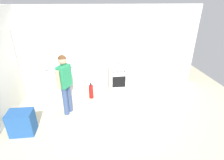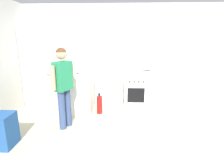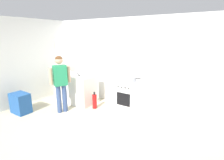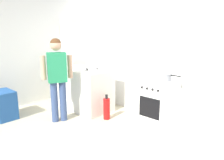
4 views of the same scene
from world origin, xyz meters
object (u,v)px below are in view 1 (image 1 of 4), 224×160
knife_utility (69,67)px  recycling_crate_upper (20,117)px  fire_extinguisher (91,91)px  knife_carving (50,71)px  larder_cabinet (30,62)px  oven_left (118,77)px  pot (121,62)px  knife_paring (66,70)px  recycling_crate_lower (23,128)px  person (65,80)px  knife_chef (59,68)px

knife_utility → recycling_crate_upper: size_ratio=0.43×
knife_utility → fire_extinguisher: (0.62, -0.33, -0.69)m
knife_carving → larder_cabinet: size_ratio=0.15×
oven_left → knife_carving: 2.09m
pot → knife_paring: (-1.67, -0.42, -0.01)m
recycling_crate_lower → person: bearing=36.7°
person → pot: bearing=37.2°
knife_utility → recycling_crate_lower: size_ratio=0.43×
knife_chef → person: size_ratio=0.18×
knife_paring → larder_cabinet: larder_cabinet is taller
recycling_crate_lower → larder_cabinet: 2.14m
knife_chef → recycling_crate_upper: knife_chef is taller
pot → recycling_crate_lower: 3.23m
recycling_crate_lower → larder_cabinet: larder_cabinet is taller
fire_extinguisher → knife_chef: bearing=164.7°
knife_carving → larder_cabinet: (-0.67, 0.55, 0.10)m
knife_chef → knife_utility: (0.28, 0.09, 0.00)m
fire_extinguisher → recycling_crate_lower: size_ratio=0.96×
recycling_crate_upper → fire_extinguisher: bearing=42.0°
knife_chef → knife_carving: size_ratio=0.94×
pot → recycling_crate_lower: pot is taller
oven_left → person: bearing=-141.7°
oven_left → person: size_ratio=0.54×
oven_left → knife_paring: bearing=-166.2°
knife_paring → fire_extinguisher: knife_paring is taller
recycling_crate_upper → larder_cabinet: bearing=97.6°
recycling_crate_lower → fire_extinguisher: bearing=42.0°
knife_carving → person: 0.88m
knife_paring → fire_extinguisher: (0.68, -0.10, -0.69)m
person → recycling_crate_lower: (-0.91, -0.68, -0.80)m
recycling_crate_lower → recycling_crate_upper: 0.28m
fire_extinguisher → larder_cabinet: (-1.78, 0.58, 0.78)m
pot → knife_paring: pot is taller
knife_chef → larder_cabinet: size_ratio=0.14×
fire_extinguisher → oven_left: bearing=28.8°
person → recycling_crate_upper: size_ratio=3.04×
pot → person: bearing=-142.8°
pot → knife_utility: 1.61m
knife_carving → knife_chef: bearing=45.0°
knife_chef → knife_carving: (-0.21, -0.21, -0.00)m
person → recycling_crate_upper: bearing=-143.3°
oven_left → pot: 0.50m
fire_extinguisher → recycling_crate_upper: bearing=-138.0°
oven_left → fire_extinguisher: 1.01m
knife_chef → recycling_crate_lower: size_ratio=0.56×
knife_utility → recycling_crate_upper: (-0.90, -1.70, -0.48)m
knife_paring → knife_chef: size_ratio=0.66×
larder_cabinet → knife_utility: bearing=-12.1°
pot → knife_chef: bearing=-171.7°
oven_left → pot: bearing=20.3°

